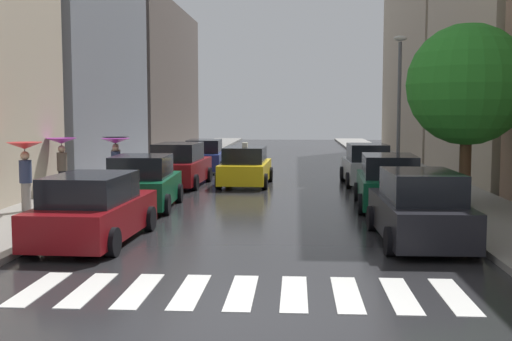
# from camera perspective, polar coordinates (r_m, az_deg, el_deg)

# --- Properties ---
(ground_plane) EXTENTS (28.00, 72.00, 0.04)m
(ground_plane) POSITION_cam_1_polar(r_m,az_deg,el_deg) (33.51, 2.03, -0.04)
(ground_plane) COLOR #242426
(sidewalk_left) EXTENTS (3.00, 72.00, 0.15)m
(sidewalk_left) POSITION_cam_1_polar(r_m,az_deg,el_deg) (34.31, -8.89, 0.18)
(sidewalk_left) COLOR gray
(sidewalk_left) RESTS_ON ground
(sidewalk_right) EXTENTS (3.00, 72.00, 0.15)m
(sidewalk_right) POSITION_cam_1_polar(r_m,az_deg,el_deg) (33.95, 13.06, 0.05)
(sidewalk_right) COLOR gray
(sidewalk_right) RESTS_ON ground
(crosswalk_stripes) EXTENTS (7.65, 2.20, 0.01)m
(crosswalk_stripes) POSITION_cam_1_polar(r_m,az_deg,el_deg) (11.23, -1.27, -10.79)
(crosswalk_stripes) COLOR silver
(crosswalk_stripes) RESTS_ON ground
(building_left_mid) EXTENTS (6.00, 12.87, 13.17)m
(building_left_mid) POSITION_cam_1_polar(r_m,az_deg,el_deg) (33.93, -17.30, 10.96)
(building_left_mid) COLOR slate
(building_left_mid) RESTS_ON ground
(building_left_far) EXTENTS (6.00, 19.15, 11.00)m
(building_left_far) POSITION_cam_1_polar(r_m,az_deg,el_deg) (49.92, -10.30, 7.99)
(building_left_far) COLOR #564C47
(building_left_far) RESTS_ON ground
(building_right_far) EXTENTS (6.00, 17.36, 18.82)m
(building_right_far) POSITION_cam_1_polar(r_m,az_deg,el_deg) (46.69, 16.48, 12.87)
(building_right_far) COLOR #B2A38C
(building_right_far) RESTS_ON ground
(parked_car_left_nearest) EXTENTS (2.21, 4.61, 1.64)m
(parked_car_left_nearest) POSITION_cam_1_polar(r_m,az_deg,el_deg) (15.69, -14.27, -3.45)
(parked_car_left_nearest) COLOR maroon
(parked_car_left_nearest) RESTS_ON ground
(parked_car_left_second) EXTENTS (2.26, 4.13, 1.71)m
(parked_car_left_second) POSITION_cam_1_polar(r_m,az_deg,el_deg) (20.79, -10.06, -1.16)
(parked_car_left_second) COLOR #0C4C2D
(parked_car_left_second) RESTS_ON ground
(parked_car_left_third) EXTENTS (2.26, 4.81, 1.79)m
(parked_car_left_third) POSITION_cam_1_polar(r_m,az_deg,el_deg) (26.83, -6.85, 0.41)
(parked_car_left_third) COLOR maroon
(parked_car_left_third) RESTS_ON ground
(parked_car_left_fourth) EXTENTS (2.18, 4.39, 1.65)m
(parked_car_left_fourth) POSITION_cam_1_polar(r_m,az_deg,el_deg) (33.08, -4.58, 1.25)
(parked_car_left_fourth) COLOR navy
(parked_car_left_fourth) RESTS_ON ground
(parked_car_right_nearest) EXTENTS (2.08, 4.55, 1.72)m
(parked_car_right_nearest) POSITION_cam_1_polar(r_m,az_deg,el_deg) (15.63, 14.34, -3.37)
(parked_car_right_nearest) COLOR black
(parked_car_right_nearest) RESTS_ON ground
(parked_car_right_second) EXTENTS (2.22, 4.57, 1.73)m
(parked_car_right_second) POSITION_cam_1_polar(r_m,az_deg,el_deg) (20.99, 11.71, -1.11)
(parked_car_right_second) COLOR #0C4C2D
(parked_car_right_second) RESTS_ON ground
(parked_car_right_third) EXTENTS (2.03, 4.18, 1.73)m
(parked_car_right_third) POSITION_cam_1_polar(r_m,az_deg,el_deg) (27.51, 9.83, 0.43)
(parked_car_right_third) COLOR #B2B7BF
(parked_car_right_third) RESTS_ON ground
(taxi_midroad) EXTENTS (2.19, 4.40, 1.81)m
(taxi_midroad) POSITION_cam_1_polar(r_m,az_deg,el_deg) (26.84, -0.95, 0.30)
(taxi_midroad) COLOR yellow
(taxi_midroad) RESTS_ON ground
(pedestrian_foreground) EXTENTS (1.08, 1.08, 1.94)m
(pedestrian_foreground) POSITION_cam_1_polar(r_m,az_deg,el_deg) (26.01, -12.38, 1.86)
(pedestrian_foreground) COLOR gray
(pedestrian_foreground) RESTS_ON sidewalk_left
(pedestrian_near_tree) EXTENTS (1.03, 1.03, 2.05)m
(pedestrian_near_tree) POSITION_cam_1_polar(r_m,az_deg,el_deg) (20.05, -19.87, 0.80)
(pedestrian_near_tree) COLOR gray
(pedestrian_near_tree) RESTS_ON sidewalk_left
(pedestrian_by_kerb) EXTENTS (1.09, 1.09, 2.00)m
(pedestrian_by_kerb) POSITION_cam_1_polar(r_m,az_deg,el_deg) (23.97, -16.91, 1.57)
(pedestrian_by_kerb) COLOR black
(pedestrian_by_kerb) RESTS_ON sidewalk_left
(pedestrian_far_side) EXTENTS (1.13, 1.13, 1.92)m
(pedestrian_far_side) POSITION_cam_1_polar(r_m,az_deg,el_deg) (25.28, -12.40, 1.77)
(pedestrian_far_side) COLOR gray
(pedestrian_far_side) RESTS_ON sidewalk_left
(street_tree_right) EXTENTS (3.75, 3.75, 5.66)m
(street_tree_right) POSITION_cam_1_polar(r_m,az_deg,el_deg) (20.94, 18.32, 7.25)
(street_tree_right) COLOR #513823
(street_tree_right) RESTS_ON sidewalk_right
(lamp_post_right) EXTENTS (0.60, 0.28, 6.33)m
(lamp_post_right) POSITION_cam_1_polar(r_m,az_deg,el_deg) (29.81, 12.64, 6.59)
(lamp_post_right) COLOR #595B60
(lamp_post_right) RESTS_ON sidewalk_right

